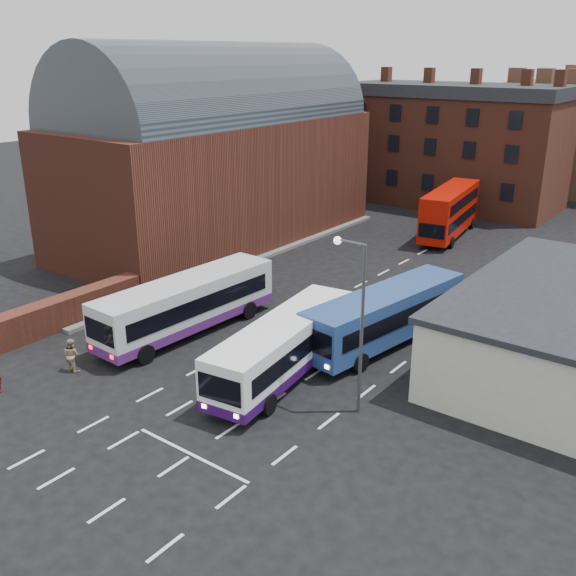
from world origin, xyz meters
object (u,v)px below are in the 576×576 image
Objects in this scene: bus_white_outbound at (187,302)px; bus_red_double at (450,211)px; street_lamp at (357,312)px; pedestrian_beige at (72,355)px; bus_blue at (386,313)px; bus_white_inbound at (284,344)px.

bus_red_double is at bearing 85.63° from bus_white_outbound.
street_lamp is 14.86m from pedestrian_beige.
pedestrian_beige is at bearing -97.55° from bus_white_outbound.
bus_white_outbound is 12.53m from street_lamp.
bus_white_inbound is at bearing 80.54° from bus_blue.
bus_white_inbound is at bearing -4.44° from bus_white_outbound.
bus_blue is 1.45× the size of street_lamp.
pedestrian_beige is at bearing -158.22° from street_lamp.
bus_blue is at bearing 31.74° from bus_white_outbound.
bus_blue is 6.60× the size of pedestrian_beige.
street_lamp is at bearing 117.17° from bus_blue.
bus_white_inbound is at bearing 171.71° from street_lamp.
bus_blue reaches higher than pedestrian_beige.
bus_red_double is (-6.34, 22.74, 0.45)m from bus_blue.
pedestrian_beige is at bearing 57.24° from bus_blue.
pedestrian_beige is (-1.23, -6.90, -1.01)m from bus_white_outbound.
bus_white_inbound is 6.36× the size of pedestrian_beige.
bus_red_double reaches higher than bus_white_inbound.
bus_white_inbound is (7.64, -0.94, -0.13)m from bus_white_outbound.
street_lamp is at bearing 164.13° from bus_white_inbound.
bus_white_outbound is 11.18m from bus_blue.
bus_red_double is at bearing -89.34° from bus_white_inbound.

